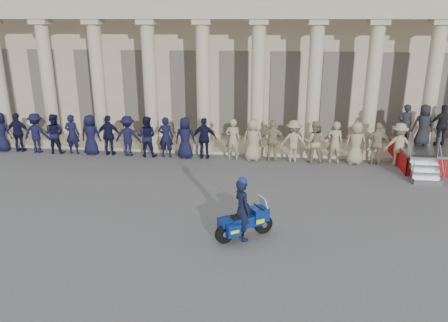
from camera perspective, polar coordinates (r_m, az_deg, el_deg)
ground at (r=14.27m, az=-2.67°, el=-8.21°), size 90.00×90.00×0.00m
building at (r=27.48m, az=2.37°, el=14.40°), size 40.00×12.50×9.00m
officer_rank at (r=20.93m, az=-8.69°, el=3.14°), size 23.00×0.74×1.95m
motorcycle at (r=13.21m, az=2.77°, el=-7.89°), size 1.68×1.34×1.24m
rider at (r=12.97m, az=2.39°, el=-6.24°), size 0.76×0.83×1.99m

